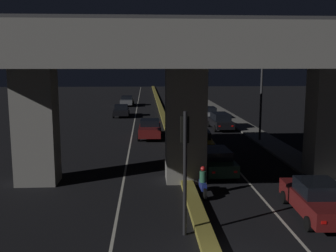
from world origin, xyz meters
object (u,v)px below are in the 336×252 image
Objects in this scene: traffic_light_left_of_median at (185,151)px; car_black_second_oncoming at (121,111)px; car_taxi_yellow_third at (200,140)px; motorcycle_blue_filtering_near at (203,183)px; car_dark_green_second at (215,160)px; car_black_fourth at (220,121)px; street_lamp at (258,81)px; car_grey_third_oncoming at (127,101)px; pedestrian_on_sidewalk at (306,146)px; car_dark_red_lead at (316,199)px; car_dark_red_lead_oncoming at (150,129)px; car_silver_fifth at (208,113)px.

car_black_second_oncoming is (-4.31, 33.34, -2.44)m from traffic_light_left_of_median.
car_taxi_yellow_third is 2.45× the size of motorcycle_blue_filtering_near.
car_dark_green_second is 1.16× the size of car_black_second_oncoming.
motorcycle_blue_filtering_near is (-4.50, -19.09, -0.22)m from car_black_fourth.
street_lamp is 6.96m from car_taxi_yellow_third.
car_grey_third_oncoming is 37.75m from pedestrian_on_sidewalk.
car_black_fourth is at bearing 105.53° from street_lamp.
car_dark_green_second is 1.05× the size of car_black_fourth.
car_black_fourth is at bearing 2.02° from car_dark_red_lead.
car_dark_red_lead is 21.99m from car_black_fourth.
car_dark_red_lead_oncoming is 13.47m from pedestrian_on_sidewalk.
car_grey_third_oncoming is (0.13, 12.33, 0.04)m from car_black_second_oncoming.
traffic_light_left_of_median reaches higher than car_silver_fifth.
car_dark_red_lead_oncoming is 14.33m from car_black_second_oncoming.
car_silver_fifth is at bearing 33.77° from car_grey_third_oncoming.
traffic_light_left_of_median reaches higher than car_black_fourth.
street_lamp is 1.76× the size of car_taxi_yellow_third.
traffic_light_left_of_median is 0.56× the size of street_lamp.
traffic_light_left_of_median is at bearing 163.94° from car_black_fourth.
street_lamp is 16.44m from car_dark_red_lead.
car_taxi_yellow_third is at bearing 168.59° from car_silver_fifth.
car_silver_fifth is (-0.15, 6.73, -0.07)m from car_black_fourth.
traffic_light_left_of_median is 2.64× the size of pedestrian_on_sidewalk.
car_black_fourth reaches higher than car_dark_red_lead.
motorcycle_blue_filtering_near is at bearing 58.54° from car_dark_red_lead.
car_black_second_oncoming is at bearing 97.37° from traffic_light_left_of_median.
car_black_second_oncoming is 29.61m from motorcycle_blue_filtering_near.
car_black_fourth is 1.01× the size of car_silver_fifth.
traffic_light_left_of_median reaches higher than car_dark_red_lead_oncoming.
traffic_light_left_of_median is at bearing 106.32° from car_dark_red_lead.
car_black_second_oncoming is at bearing 13.18° from car_dark_green_second.
car_silver_fifth is 20.11m from pedestrian_on_sidewalk.
car_black_fourth is at bearing -13.43° from motorcycle_blue_filtering_near.
car_dark_green_second is 11.79m from car_dark_red_lead_oncoming.
car_dark_red_lead is 0.98× the size of car_taxi_yellow_third.
car_grey_third_oncoming reaches higher than car_black_second_oncoming.
car_silver_fifth is (-1.87, 12.92, -4.13)m from street_lamp.
street_lamp is 11.06m from car_dark_green_second.
car_black_second_oncoming is at bearing 19.80° from car_dark_red_lead.
car_dark_green_second is 6.48m from car_taxi_yellow_third.
car_dark_green_second is at bearing 13.79° from car_black_second_oncoming.
car_black_second_oncoming is 2.41× the size of pedestrian_on_sidewalk.
car_taxi_yellow_third is at bearing -153.06° from street_lamp.
pedestrian_on_sidewalk is at bearing -169.09° from car_black_fourth.
car_black_second_oncoming is (-6.90, 25.17, -0.05)m from car_dark_green_second.
car_dark_green_second is at bearing -161.74° from pedestrian_on_sidewalk.
car_grey_third_oncoming is (-9.99, 22.30, -0.08)m from car_black_fourth.
car_dark_red_lead_oncoming is (-3.63, 11.21, 0.03)m from car_dark_green_second.
traffic_light_left_of_median is 2.40× the size of motorcycle_blue_filtering_near.
car_black_fourth is 2.41× the size of motorcycle_blue_filtering_near.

